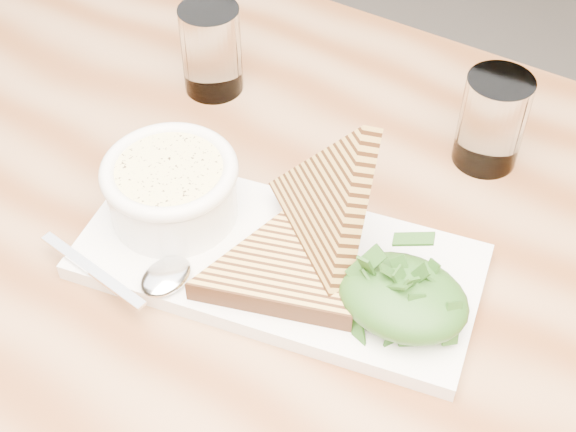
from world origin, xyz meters
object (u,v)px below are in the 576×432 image
at_px(table_top, 193,234).
at_px(soup_bowl, 173,194).
at_px(glass_near, 211,50).
at_px(glass_far, 492,121).
at_px(platter, 278,262).

distance_m(table_top, soup_bowl, 0.06).
relative_size(table_top, glass_near, 12.13).
relative_size(soup_bowl, glass_near, 1.17).
xyz_separation_m(soup_bowl, glass_far, (0.24, 0.22, 0.01)).
bearing_deg(soup_bowl, glass_far, 43.58).
xyz_separation_m(glass_near, glass_far, (0.31, 0.02, -0.00)).
bearing_deg(glass_near, platter, -47.41).
height_order(table_top, glass_far, glass_far).
relative_size(table_top, soup_bowl, 10.34).
distance_m(platter, glass_far, 0.26).
distance_m(soup_bowl, glass_near, 0.22).
height_order(soup_bowl, glass_near, glass_near).
bearing_deg(glass_near, glass_far, 4.17).
relative_size(soup_bowl, glass_far, 1.18).
height_order(soup_bowl, glass_far, glass_far).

